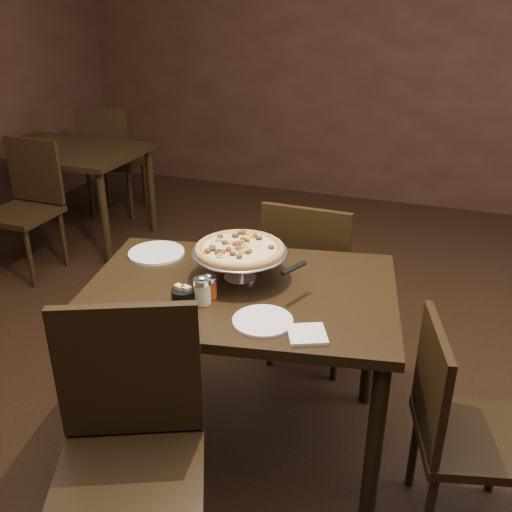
% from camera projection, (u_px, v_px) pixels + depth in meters
% --- Properties ---
extents(room, '(6.04, 7.04, 2.84)m').
position_uv_depth(room, '(277.00, 135.00, 1.94)').
color(room, black).
rests_on(room, ground).
extents(dining_table, '(1.36, 1.03, 0.77)m').
position_uv_depth(dining_table, '(240.00, 310.00, 2.32)').
color(dining_table, black).
rests_on(dining_table, ground).
extents(background_table, '(1.19, 0.79, 0.74)m').
position_uv_depth(background_table, '(66.00, 161.00, 4.41)').
color(background_table, black).
rests_on(background_table, ground).
extents(pizza_stand, '(0.39, 0.39, 0.16)m').
position_uv_depth(pizza_stand, '(240.00, 249.00, 2.29)').
color(pizza_stand, silver).
rests_on(pizza_stand, dining_table).
extents(parmesan_shaker, '(0.07, 0.07, 0.12)m').
position_uv_depth(parmesan_shaker, '(202.00, 290.00, 2.14)').
color(parmesan_shaker, beige).
rests_on(parmesan_shaker, dining_table).
extents(pepper_flake_shaker, '(0.06, 0.06, 0.10)m').
position_uv_depth(pepper_flake_shaker, '(209.00, 286.00, 2.18)').
color(pepper_flake_shaker, maroon).
rests_on(pepper_flake_shaker, dining_table).
extents(packet_caddy, '(0.09, 0.09, 0.07)m').
position_uv_depth(packet_caddy, '(183.00, 295.00, 2.16)').
color(packet_caddy, black).
rests_on(packet_caddy, dining_table).
extents(napkin_stack, '(0.17, 0.17, 0.01)m').
position_uv_depth(napkin_stack, '(307.00, 334.00, 1.96)').
color(napkin_stack, silver).
rests_on(napkin_stack, dining_table).
extents(plate_left, '(0.25, 0.25, 0.01)m').
position_uv_depth(plate_left, '(156.00, 253.00, 2.56)').
color(plate_left, white).
rests_on(plate_left, dining_table).
extents(plate_near, '(0.22, 0.22, 0.01)m').
position_uv_depth(plate_near, '(263.00, 321.00, 2.04)').
color(plate_near, white).
rests_on(plate_near, dining_table).
extents(serving_spatula, '(0.16, 0.16, 0.02)m').
position_uv_depth(serving_spatula, '(294.00, 268.00, 2.14)').
color(serving_spatula, silver).
rests_on(serving_spatula, pizza_stand).
extents(chair_far, '(0.45, 0.45, 0.94)m').
position_uv_depth(chair_far, '(310.00, 278.00, 2.91)').
color(chair_far, black).
rests_on(chair_far, ground).
extents(chair_near, '(0.61, 0.61, 0.99)m').
position_uv_depth(chair_near, '(130.00, 450.00, 1.79)').
color(chair_near, black).
rests_on(chair_near, ground).
extents(chair_side, '(0.48, 0.48, 0.85)m').
position_uv_depth(chair_side, '(457.00, 424.00, 2.01)').
color(chair_side, black).
rests_on(chair_side, ground).
extents(bg_chair_far, '(0.53, 0.53, 0.97)m').
position_uv_depth(bg_chair_far, '(111.00, 157.00, 4.95)').
color(bg_chair_far, black).
rests_on(bg_chair_far, ground).
extents(bg_chair_near, '(0.44, 0.44, 0.93)m').
position_uv_depth(bg_chair_near, '(27.00, 202.00, 3.96)').
color(bg_chair_near, black).
rests_on(bg_chair_near, ground).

